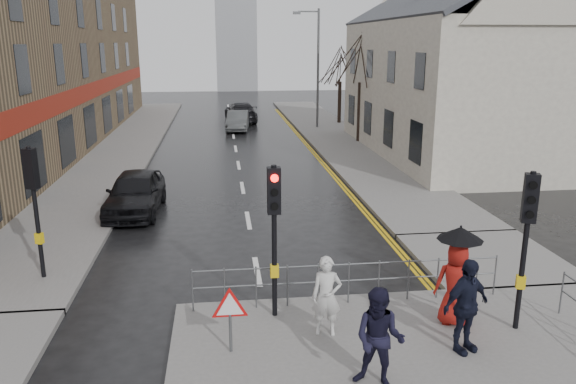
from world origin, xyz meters
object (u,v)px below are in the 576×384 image
object	(u,v)px
car_mid	(238,121)
pedestrian_b	(379,339)
pedestrian_with_umbrella	(457,273)
car_parked	(135,192)
pedestrian_d	(466,306)
pedestrian_a	(327,296)

from	to	relation	value
car_mid	pedestrian_b	bearing A→B (deg)	-81.94
pedestrian_with_umbrella	car_parked	xyz separation A→B (m)	(-7.94, 9.56, -0.54)
pedestrian_b	pedestrian_d	size ratio (longest dim) A/B	0.97
pedestrian_b	car_mid	xyz separation A→B (m)	(-1.34, 30.60, -0.39)
pedestrian_a	pedestrian_d	bearing A→B (deg)	-10.99
pedestrian_b	car_parked	bearing A→B (deg)	145.60
pedestrian_a	pedestrian_d	xyz separation A→B (m)	(2.53, -0.98, 0.11)
pedestrian_b	car_mid	world-z (taller)	pedestrian_b
pedestrian_a	pedestrian_with_umbrella	xyz separation A→B (m)	(2.80, 0.09, 0.32)
pedestrian_a	car_mid	xyz separation A→B (m)	(-0.79, 28.66, -0.31)
pedestrian_a	car_mid	size ratio (longest dim) A/B	0.41
car_parked	car_mid	xyz separation A→B (m)	(4.35, 19.01, -0.09)
pedestrian_with_umbrella	pedestrian_d	distance (m)	1.13
car_parked	car_mid	distance (m)	19.50
pedestrian_with_umbrella	car_mid	world-z (taller)	pedestrian_with_umbrella
pedestrian_a	car_mid	world-z (taller)	pedestrian_a
pedestrian_b	car_parked	size ratio (longest dim) A/B	0.41
pedestrian_b	car_mid	size ratio (longest dim) A/B	0.45
pedestrian_with_umbrella	car_parked	bearing A→B (deg)	129.72
pedestrian_b	car_parked	world-z (taller)	pedestrian_b
pedestrian_d	car_parked	bearing A→B (deg)	103.28
pedestrian_with_umbrella	car_parked	distance (m)	12.44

